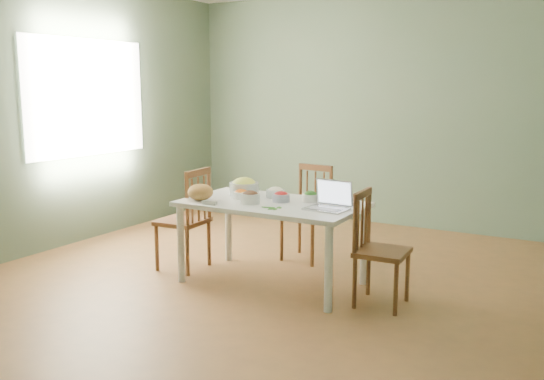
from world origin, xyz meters
The scene contains 20 objects.
floor centered at (0.00, 0.00, 0.00)m, with size 5.00×5.00×0.00m, color brown.
wall_back centered at (0.00, 2.50, 1.35)m, with size 5.00×0.00×2.70m, color #5B6E57.
wall_front centered at (0.00, -2.50, 1.35)m, with size 5.00×0.00×2.70m, color #5B6E57.
wall_left centered at (-2.50, 0.00, 1.35)m, with size 0.00×5.00×2.70m, color #5B6E57.
window_left centered at (-2.48, 0.30, 1.50)m, with size 0.04×1.60×1.20m, color white.
dining_table centered at (-0.07, -0.04, 0.34)m, with size 1.46×0.82×0.69m, color white, non-canonical shape.
chair_far centered at (-0.13, 0.70, 0.44)m, with size 0.39×0.37×0.89m, color #452817, non-canonical shape.
chair_left centered at (-0.96, -0.08, 0.45)m, with size 0.40×0.38×0.91m, color #452817, non-canonical shape.
chair_right centered at (0.89, -0.06, 0.43)m, with size 0.38×0.36×0.86m, color #452817, non-canonical shape.
bread_boule centered at (-0.62, -0.27, 0.75)m, with size 0.21×0.21×0.14m, color #B37735.
butter_stick centered at (-0.44, -0.38, 0.70)m, with size 0.12×0.03×0.03m, color silver.
bowl_squash centered at (-0.44, 0.12, 0.76)m, with size 0.25×0.25×0.15m, color #C7CB45, non-canonical shape.
bowl_carrot centered at (-0.37, -0.04, 0.72)m, with size 0.14×0.14×0.08m, color orange, non-canonical shape.
bowl_onion centered at (-0.15, 0.16, 0.73)m, with size 0.16×0.16×0.09m, color beige, non-canonical shape.
bowl_mushroom centered at (-0.19, -0.18, 0.74)m, with size 0.16×0.16×0.10m, color black, non-canonical shape.
bowl_redpep centered at (-0.01, 0.01, 0.73)m, with size 0.14×0.14×0.08m, color red, non-canonical shape.
bowl_broccoli centered at (0.19, 0.14, 0.73)m, with size 0.13×0.13×0.08m, color #194419, non-canonical shape.
flatbread centered at (0.29, 0.25, 0.70)m, with size 0.22×0.22×0.02m, color beige.
basil_bunch centered at (0.05, -0.26, 0.70)m, with size 0.18×0.18×0.02m, color #164A12, non-canonical shape.
laptop centered at (0.44, -0.10, 0.80)m, with size 0.31×0.25×0.22m, color #B9B9C2, non-canonical shape.
Camera 1 is at (2.27, -4.10, 1.61)m, focal length 38.75 mm.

